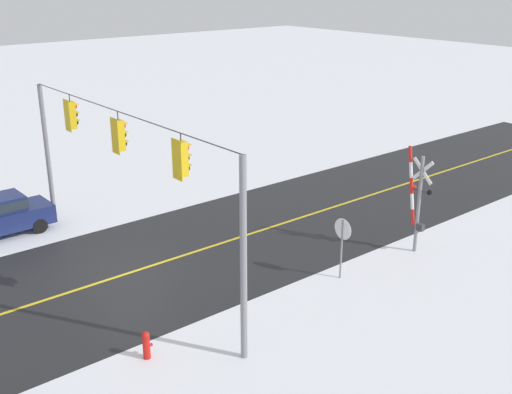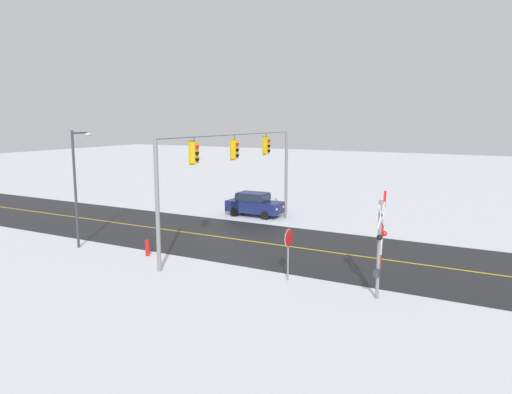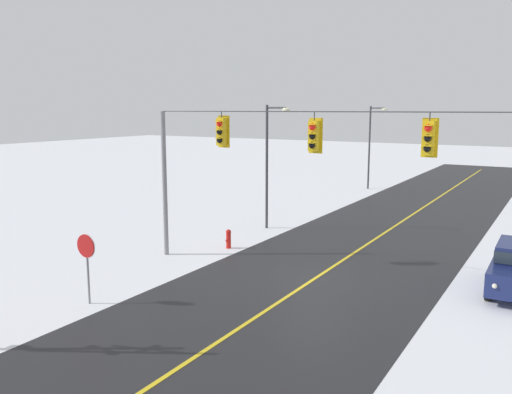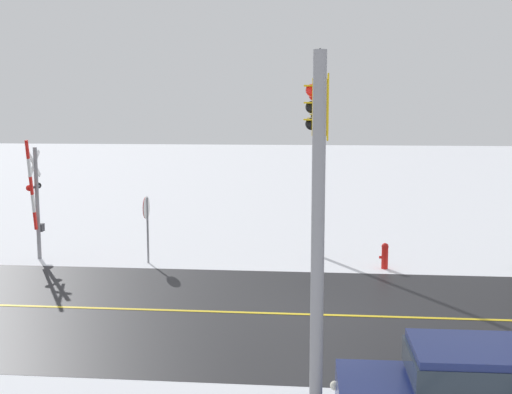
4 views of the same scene
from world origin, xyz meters
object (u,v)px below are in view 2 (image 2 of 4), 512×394
(stop_sign, at_px, (289,243))
(parked_car_navy, at_px, (254,203))
(railroad_crossing, at_px, (380,244))
(fire_hydrant, at_px, (147,247))
(streetlamp_near, at_px, (78,177))

(stop_sign, height_order, parked_car_navy, stop_sign)
(railroad_crossing, height_order, fire_hydrant, railroad_crossing)
(stop_sign, relative_size, streetlamp_near, 0.36)
(parked_car_navy, relative_size, fire_hydrant, 4.79)
(stop_sign, bearing_deg, parked_car_navy, 34.88)
(parked_car_navy, bearing_deg, stop_sign, -145.12)
(railroad_crossing, bearing_deg, fire_hydrant, 88.69)
(railroad_crossing, xyz_separation_m, fire_hydrant, (0.28, 12.23, -1.77))
(parked_car_navy, xyz_separation_m, fire_hydrant, (-11.93, -0.19, -0.49))
(stop_sign, bearing_deg, fire_hydrant, 89.66)
(stop_sign, distance_m, parked_car_navy, 14.63)
(fire_hydrant, bearing_deg, streetlamp_near, 94.40)
(stop_sign, relative_size, railroad_crossing, 0.55)
(stop_sign, xyz_separation_m, railroad_crossing, (-0.23, -4.06, 0.53))
(parked_car_navy, bearing_deg, fire_hydrant, -179.09)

